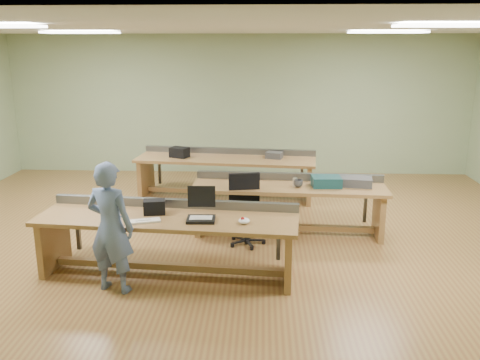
{
  "coord_description": "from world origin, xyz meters",
  "views": [
    {
      "loc": [
        0.52,
        -7.07,
        2.78
      ],
      "look_at": [
        0.22,
        -0.6,
        1.05
      ],
      "focal_mm": 38.0,
      "sensor_mm": 36.0,
      "label": 1
    }
  ],
  "objects_px": {
    "workbench_front": "(168,230)",
    "person": "(111,228)",
    "parts_bin_teal": "(326,182)",
    "camera_bag": "(154,207)",
    "task_chair": "(246,219)",
    "drinks_can": "(295,182)",
    "mug": "(298,183)",
    "workbench_mid": "(289,197)",
    "laptop_base": "(201,219)",
    "parts_bin_grey": "(355,182)",
    "workbench_back": "(226,167)"
  },
  "relations": [
    {
      "from": "person",
      "to": "parts_bin_teal",
      "type": "bearing_deg",
      "value": -128.64
    },
    {
      "from": "drinks_can",
      "to": "person",
      "type": "bearing_deg",
      "value": -139.25
    },
    {
      "from": "workbench_front",
      "to": "workbench_back",
      "type": "bearing_deg",
      "value": 86.66
    },
    {
      "from": "person",
      "to": "parts_bin_grey",
      "type": "xyz_separation_m",
      "value": [
        3.09,
        1.97,
        0.04
      ]
    },
    {
      "from": "workbench_mid",
      "to": "laptop_base",
      "type": "distance_m",
      "value": 2.0
    },
    {
      "from": "drinks_can",
      "to": "workbench_back",
      "type": "bearing_deg",
      "value": 120.96
    },
    {
      "from": "task_chair",
      "to": "drinks_can",
      "type": "relative_size",
      "value": 7.74
    },
    {
      "from": "person",
      "to": "mug",
      "type": "bearing_deg",
      "value": -124.67
    },
    {
      "from": "mug",
      "to": "parts_bin_grey",
      "type": "bearing_deg",
      "value": 6.96
    },
    {
      "from": "person",
      "to": "laptop_base",
      "type": "height_order",
      "value": "person"
    },
    {
      "from": "workbench_mid",
      "to": "workbench_back",
      "type": "xyz_separation_m",
      "value": [
        -1.07,
        1.85,
        0.01
      ]
    },
    {
      "from": "workbench_front",
      "to": "drinks_can",
      "type": "distance_m",
      "value": 2.17
    },
    {
      "from": "workbench_front",
      "to": "camera_bag",
      "type": "distance_m",
      "value": 0.33
    },
    {
      "from": "workbench_back",
      "to": "task_chair",
      "type": "xyz_separation_m",
      "value": [
        0.45,
        -2.29,
        -0.2
      ]
    },
    {
      "from": "parts_bin_grey",
      "to": "drinks_can",
      "type": "relative_size",
      "value": 3.67
    },
    {
      "from": "mug",
      "to": "drinks_can",
      "type": "distance_m",
      "value": 0.05
    },
    {
      "from": "parts_bin_teal",
      "to": "mug",
      "type": "relative_size",
      "value": 3.06
    },
    {
      "from": "parts_bin_teal",
      "to": "workbench_mid",
      "type": "bearing_deg",
      "value": 175.04
    },
    {
      "from": "task_chair",
      "to": "parts_bin_teal",
      "type": "bearing_deg",
      "value": 6.54
    },
    {
      "from": "camera_bag",
      "to": "parts_bin_grey",
      "type": "bearing_deg",
      "value": 17.29
    },
    {
      "from": "task_chair",
      "to": "mug",
      "type": "bearing_deg",
      "value": 12.27
    },
    {
      "from": "workbench_back",
      "to": "parts_bin_teal",
      "type": "height_order",
      "value": "parts_bin_teal"
    },
    {
      "from": "workbench_back",
      "to": "parts_bin_grey",
      "type": "relative_size",
      "value": 7.16
    },
    {
      "from": "parts_bin_grey",
      "to": "task_chair",
      "type": "bearing_deg",
      "value": -164.59
    },
    {
      "from": "laptop_base",
      "to": "parts_bin_grey",
      "type": "xyz_separation_m",
      "value": [
        2.1,
        1.64,
        0.05
      ]
    },
    {
      "from": "workbench_front",
      "to": "person",
      "type": "xyz_separation_m",
      "value": [
        -0.56,
        -0.49,
        0.21
      ]
    },
    {
      "from": "workbench_mid",
      "to": "task_chair",
      "type": "bearing_deg",
      "value": -141.92
    },
    {
      "from": "workbench_mid",
      "to": "camera_bag",
      "type": "distance_m",
      "value": 2.25
    },
    {
      "from": "person",
      "to": "workbench_mid",
      "type": "bearing_deg",
      "value": -121.51
    },
    {
      "from": "laptop_base",
      "to": "mug",
      "type": "height_order",
      "value": "mug"
    },
    {
      "from": "laptop_base",
      "to": "parts_bin_grey",
      "type": "height_order",
      "value": "parts_bin_grey"
    },
    {
      "from": "workbench_back",
      "to": "mug",
      "type": "relative_size",
      "value": 24.5
    },
    {
      "from": "task_chair",
      "to": "mug",
      "type": "relative_size",
      "value": 7.23
    },
    {
      "from": "person",
      "to": "workbench_back",
      "type": "bearing_deg",
      "value": -89.69
    },
    {
      "from": "parts_bin_teal",
      "to": "laptop_base",
      "type": "bearing_deg",
      "value": -136.39
    },
    {
      "from": "workbench_front",
      "to": "parts_bin_teal",
      "type": "bearing_deg",
      "value": 39.12
    },
    {
      "from": "camera_bag",
      "to": "task_chair",
      "type": "bearing_deg",
      "value": 31.05
    },
    {
      "from": "task_chair",
      "to": "parts_bin_grey",
      "type": "bearing_deg",
      "value": 3.46
    },
    {
      "from": "workbench_back",
      "to": "parts_bin_teal",
      "type": "bearing_deg",
      "value": -43.74
    },
    {
      "from": "mug",
      "to": "camera_bag",
      "type": "bearing_deg",
      "value": -144.82
    },
    {
      "from": "task_chair",
      "to": "laptop_base",
      "type": "bearing_deg",
      "value": -124.59
    },
    {
      "from": "parts_bin_teal",
      "to": "camera_bag",
      "type": "bearing_deg",
      "value": -149.1
    },
    {
      "from": "workbench_mid",
      "to": "parts_bin_teal",
      "type": "height_order",
      "value": "parts_bin_teal"
    },
    {
      "from": "laptop_base",
      "to": "drinks_can",
      "type": "relative_size",
      "value": 2.6
    },
    {
      "from": "person",
      "to": "drinks_can",
      "type": "distance_m",
      "value": 2.9
    },
    {
      "from": "workbench_back",
      "to": "laptop_base",
      "type": "bearing_deg",
      "value": -84.99
    },
    {
      "from": "workbench_back",
      "to": "parts_bin_teal",
      "type": "relative_size",
      "value": 8.01
    },
    {
      "from": "mug",
      "to": "workbench_back",
      "type": "bearing_deg",
      "value": 121.63
    },
    {
      "from": "workbench_back",
      "to": "task_chair",
      "type": "distance_m",
      "value": 2.34
    },
    {
      "from": "task_chair",
      "to": "mug",
      "type": "xyz_separation_m",
      "value": [
        0.75,
        0.34,
        0.44
      ]
    }
  ]
}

